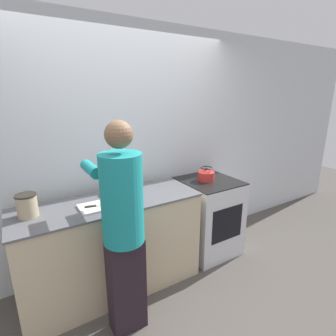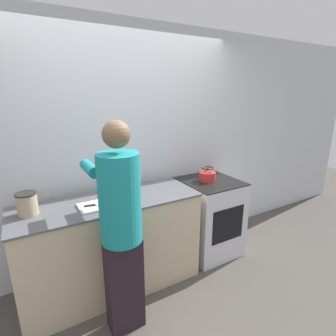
{
  "view_description": "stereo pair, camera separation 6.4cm",
  "coord_description": "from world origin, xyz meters",
  "px_view_note": "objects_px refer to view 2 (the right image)",
  "views": [
    {
      "loc": [
        -1.06,
        -1.88,
        1.89
      ],
      "look_at": [
        0.23,
        0.2,
        1.19
      ],
      "focal_mm": 28.0,
      "sensor_mm": 36.0,
      "label": 1
    },
    {
      "loc": [
        -1.0,
        -1.92,
        1.89
      ],
      "look_at": [
        0.23,
        0.2,
        1.19
      ],
      "focal_mm": 28.0,
      "sensor_mm": 36.0,
      "label": 2
    }
  ],
  "objects_px": {
    "knife": "(98,205)",
    "bowl_prep": "(114,191)",
    "cutting_board": "(98,205)",
    "canister_jar": "(27,204)",
    "person": "(121,224)",
    "oven": "(209,216)",
    "kettle": "(207,175)"
  },
  "relations": [
    {
      "from": "oven",
      "to": "kettle",
      "type": "relative_size",
      "value": 4.66
    },
    {
      "from": "oven",
      "to": "person",
      "type": "height_order",
      "value": "person"
    },
    {
      "from": "knife",
      "to": "bowl_prep",
      "type": "relative_size",
      "value": 1.27
    },
    {
      "from": "canister_jar",
      "to": "oven",
      "type": "bearing_deg",
      "value": -0.18
    },
    {
      "from": "bowl_prep",
      "to": "canister_jar",
      "type": "distance_m",
      "value": 0.76
    },
    {
      "from": "person",
      "to": "bowl_prep",
      "type": "distance_m",
      "value": 0.66
    },
    {
      "from": "kettle",
      "to": "canister_jar",
      "type": "distance_m",
      "value": 1.85
    },
    {
      "from": "cutting_board",
      "to": "kettle",
      "type": "height_order",
      "value": "kettle"
    },
    {
      "from": "cutting_board",
      "to": "bowl_prep",
      "type": "height_order",
      "value": "bowl_prep"
    },
    {
      "from": "knife",
      "to": "oven",
      "type": "bearing_deg",
      "value": 18.06
    },
    {
      "from": "cutting_board",
      "to": "knife",
      "type": "height_order",
      "value": "knife"
    },
    {
      "from": "oven",
      "to": "person",
      "type": "relative_size",
      "value": 0.53
    },
    {
      "from": "cutting_board",
      "to": "canister_jar",
      "type": "relative_size",
      "value": 1.71
    },
    {
      "from": "person",
      "to": "cutting_board",
      "type": "xyz_separation_m",
      "value": [
        -0.06,
        0.41,
        0.01
      ]
    },
    {
      "from": "cutting_board",
      "to": "canister_jar",
      "type": "height_order",
      "value": "canister_jar"
    },
    {
      "from": "oven",
      "to": "kettle",
      "type": "xyz_separation_m",
      "value": [
        -0.04,
        0.02,
        0.52
      ]
    },
    {
      "from": "bowl_prep",
      "to": "knife",
      "type": "bearing_deg",
      "value": -133.03
    },
    {
      "from": "bowl_prep",
      "to": "canister_jar",
      "type": "bearing_deg",
      "value": -171.98
    },
    {
      "from": "knife",
      "to": "kettle",
      "type": "xyz_separation_m",
      "value": [
        1.31,
        0.15,
        0.02
      ]
    },
    {
      "from": "person",
      "to": "kettle",
      "type": "distance_m",
      "value": 1.37
    },
    {
      "from": "person",
      "to": "oven",
      "type": "bearing_deg",
      "value": 22.18
    },
    {
      "from": "oven",
      "to": "kettle",
      "type": "bearing_deg",
      "value": 145.67
    },
    {
      "from": "oven",
      "to": "knife",
      "type": "xyz_separation_m",
      "value": [
        -1.35,
        -0.13,
        0.5
      ]
    },
    {
      "from": "knife",
      "to": "bowl_prep",
      "type": "distance_m",
      "value": 0.33
    },
    {
      "from": "knife",
      "to": "canister_jar",
      "type": "relative_size",
      "value": 1.3
    },
    {
      "from": "person",
      "to": "knife",
      "type": "xyz_separation_m",
      "value": [
        -0.06,
        0.4,
        0.02
      ]
    },
    {
      "from": "cutting_board",
      "to": "oven",
      "type": "bearing_deg",
      "value": 4.94
    },
    {
      "from": "cutting_board",
      "to": "canister_jar",
      "type": "bearing_deg",
      "value": 167.06
    },
    {
      "from": "person",
      "to": "bowl_prep",
      "type": "relative_size",
      "value": 8.88
    },
    {
      "from": "cutting_board",
      "to": "person",
      "type": "bearing_deg",
      "value": -82.12
    },
    {
      "from": "person",
      "to": "cutting_board",
      "type": "distance_m",
      "value": 0.41
    },
    {
      "from": "knife",
      "to": "bowl_prep",
      "type": "bearing_deg",
      "value": 59.72
    }
  ]
}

